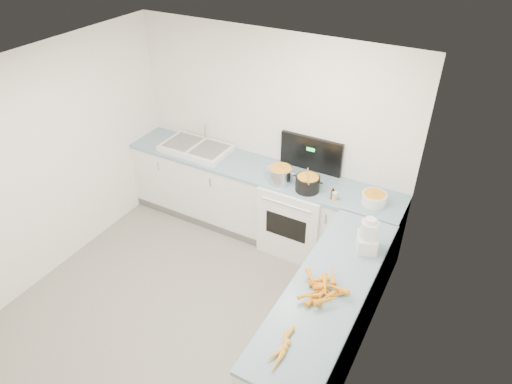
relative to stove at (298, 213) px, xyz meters
The scene contains 19 objects.
floor 1.84m from the stove, 108.07° to the right, with size 3.50×4.00×0.00m, color gray, non-canonical shape.
ceiling 2.69m from the stove, 108.07° to the right, with size 3.50×4.00×0.00m, color white, non-canonical shape.
wall_back 1.00m from the stove, 150.23° to the left, with size 3.50×2.50×0.00m, color white, non-canonical shape.
wall_left 2.96m from the stove, 143.77° to the right, with size 4.00×2.50×0.00m, color white, non-canonical shape.
wall_right 2.21m from the stove, 54.55° to the right, with size 4.00×2.50×0.00m, color white, non-canonical shape.
counter_back 0.55m from the stove, behind, with size 3.50×0.62×0.94m.
counter_right 1.65m from the stove, 56.99° to the right, with size 0.62×2.20×0.94m.
stove is the anchor object (origin of this frame).
sink 1.54m from the stove, behind, with size 0.86×0.52×0.31m.
steel_pot 0.59m from the stove, 146.91° to the right, with size 0.28×0.28×0.20m, color silver.
black_pot 0.58m from the stove, 42.16° to the right, with size 0.27×0.27×0.19m, color black.
wooden_spoon 0.68m from the stove, 42.16° to the right, with size 0.01×0.01×0.34m, color #AD7A47.
mixing_bowl 1.01m from the stove, ahead, with size 0.26×0.26×0.12m, color white.
extract_bottle 0.71m from the stove, 19.34° to the right, with size 0.04×0.04×0.11m, color #593319.
spice_jar 0.73m from the stove, 20.12° to the right, with size 0.05×0.05×0.09m, color #E5B266.
food_processor 1.43m from the stove, 37.33° to the right, with size 0.24×0.26×0.36m.
carrot_pile 1.79m from the stove, 59.41° to the right, with size 0.42×0.50×0.10m.
peeled_carrots 2.36m from the stove, 68.93° to the right, with size 0.12×0.43×0.04m.
peelings 1.77m from the stove, behind, with size 0.23×0.25×0.01m.
Camera 1 is at (2.23, -2.40, 3.76)m, focal length 32.00 mm.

